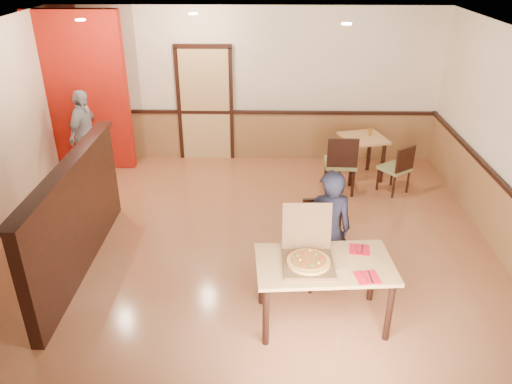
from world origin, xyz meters
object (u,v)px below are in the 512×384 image
at_px(side_chair_left, 341,162).
at_px(pizza_box, 308,257).
at_px(passerby, 85,134).
at_px(side_chair_right, 398,167).
at_px(side_table, 362,147).
at_px(diner, 328,231).
at_px(condiment, 370,132).
at_px(diner_chair, 324,238).
at_px(main_table, 324,271).

height_order(side_chair_left, pizza_box, pizza_box).
bearing_deg(passerby, pizza_box, -127.90).
height_order(side_chair_left, side_chair_right, side_chair_left).
height_order(side_table, diner, diner).
xyz_separation_m(diner, condiment, (1.06, 3.22, 0.06)).
bearing_deg(condiment, diner_chair, -109.44).
relative_size(side_chair_left, diner, 0.66).
xyz_separation_m(side_table, diner, (-0.95, -3.14, 0.18)).
bearing_deg(diner, side_chair_right, -125.57).
relative_size(side_chair_left, side_chair_right, 1.20).
bearing_deg(diner, condiment, -114.40).
bearing_deg(side_table, diner_chair, -107.91).
distance_m(passerby, pizza_box, 5.20).
distance_m(diner_chair, pizza_box, 0.89).
height_order(main_table, side_table, main_table).
distance_m(side_chair_right, side_table, 0.78).
relative_size(side_table, condiment, 6.40).
xyz_separation_m(side_chair_left, side_table, (0.45, 0.63, 0.03)).
distance_m(side_table, condiment, 0.28).
relative_size(diner_chair, passerby, 0.66).
bearing_deg(passerby, side_table, -81.20).
height_order(side_table, pizza_box, pizza_box).
relative_size(diner_chair, side_table, 1.20).
height_order(side_chair_right, side_table, side_chair_right).
xyz_separation_m(main_table, passerby, (-3.76, 3.76, 0.12)).
relative_size(diner_chair, side_chair_right, 1.22).
xyz_separation_m(main_table, side_table, (1.05, 3.78, -0.08)).
bearing_deg(passerby, diner_chair, -119.05).
relative_size(side_chair_left, pizza_box, 1.63).
bearing_deg(side_chair_left, pizza_box, 78.64).
bearing_deg(diner, pizza_box, 60.63).
distance_m(main_table, condiment, 4.04).
distance_m(side_chair_left, condiment, 0.95).
distance_m(diner_chair, passerby, 4.86).
bearing_deg(side_chair_right, pizza_box, 25.94).
xyz_separation_m(main_table, side_chair_left, (0.60, 3.16, -0.10)).
bearing_deg(passerby, main_table, -126.47).
bearing_deg(condiment, main_table, -106.80).
bearing_deg(side_chair_right, diner_chair, 22.84).
xyz_separation_m(side_table, passerby, (-4.81, -0.03, 0.20)).
bearing_deg(diner, main_table, 74.84).
distance_m(diner_chair, condiment, 3.26).
xyz_separation_m(side_chair_left, diner, (-0.49, -2.51, 0.21)).
xyz_separation_m(side_chair_left, side_chair_right, (0.94, 0.02, -0.09)).
distance_m(main_table, side_table, 3.93).
bearing_deg(diner_chair, passerby, 133.95).
height_order(diner_chair, diner, diner).
bearing_deg(passerby, side_chair_left, -89.34).
bearing_deg(diner_chair, side_chair_right, 50.13).
distance_m(diner, condiment, 3.40).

